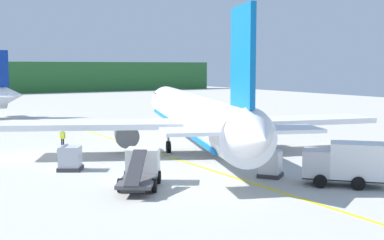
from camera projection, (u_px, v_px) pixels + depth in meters
The scene contains 9 objects.
airliner_foreground at pixel (194, 115), 48.96m from camera, with size 33.76×40.26×11.90m.
service_truck_fuel at pixel (141, 168), 34.65m from camera, with size 4.93×5.90×2.54m.
service_truck_baggage at pixel (346, 162), 34.56m from camera, with size 5.34×5.44×2.96m.
cargo_container_near at pixel (271, 164), 37.34m from camera, with size 2.26×2.26×2.03m.
cargo_container_mid at pixel (70, 158), 39.74m from camera, with size 2.41×2.41×2.01m.
crew_marshaller at pixel (373, 153), 41.63m from camera, with size 0.59×0.39×1.72m.
crew_loader_left at pixel (345, 155), 40.92m from camera, with size 0.44×0.54×1.70m.
crew_loader_right at pixel (62, 137), 51.19m from camera, with size 0.50×0.47×1.72m.
apron_guide_line at pixel (183, 161), 43.57m from camera, with size 0.30×60.00×0.01m, color yellow.
Camera 1 is at (9.26, -18.36, 8.05)m, focal length 48.15 mm.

